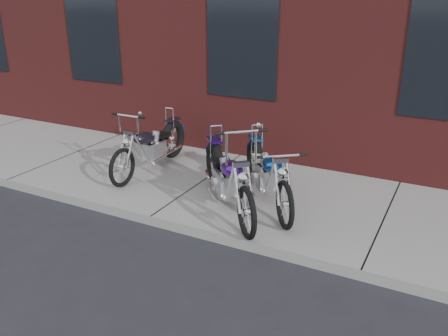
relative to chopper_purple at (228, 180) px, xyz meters
The scene contains 5 objects.
ground 1.30m from the chopper_purple, 137.74° to the right, with size 120.00×120.00×0.00m, color black.
sidewalk 1.24m from the chopper_purple, 139.84° to the left, with size 22.00×3.00×0.15m, color gray.
chopper_purple is the anchor object (origin of this frame).
chopper_blue 0.65m from the chopper_purple, 49.25° to the left, with size 1.54×1.93×1.03m.
chopper_third 2.09m from the chopper_purple, 157.84° to the left, with size 0.56×2.28×1.16m.
Camera 1 is at (3.76, -4.94, 3.24)m, focal length 38.00 mm.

